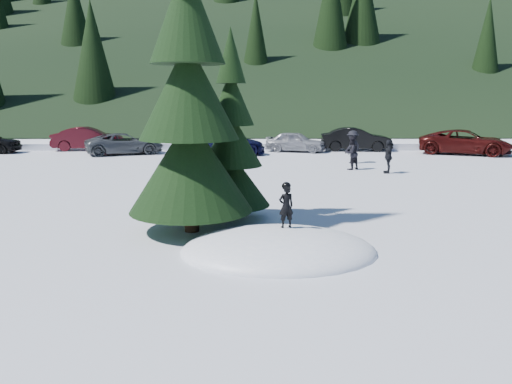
{
  "coord_description": "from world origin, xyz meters",
  "views": [
    {
      "loc": [
        -0.56,
        -10.93,
        3.47
      ],
      "look_at": [
        -0.51,
        1.53,
        1.1
      ],
      "focal_mm": 35.0,
      "sensor_mm": 36.0,
      "label": 1
    }
  ],
  "objects_px": {
    "car_4": "(296,142)",
    "car_5": "(356,139)",
    "adult_0": "(351,153)",
    "car_1": "(89,139)",
    "adult_2": "(352,147)",
    "spruce_short": "(231,146)",
    "adult_1": "(388,157)",
    "car_6": "(465,142)",
    "car_3": "(222,143)",
    "child_skier": "(286,206)",
    "car_2": "(125,144)",
    "spruce_tall": "(189,103)"
  },
  "relations": [
    {
      "from": "car_1",
      "to": "adult_0",
      "type": "bearing_deg",
      "value": -128.41
    },
    {
      "from": "car_2",
      "to": "car_6",
      "type": "distance_m",
      "value": 21.03
    },
    {
      "from": "car_1",
      "to": "car_3",
      "type": "xyz_separation_m",
      "value": [
        9.06,
        -3.07,
        -0.01
      ]
    },
    {
      "from": "car_1",
      "to": "car_5",
      "type": "height_order",
      "value": "car_1"
    },
    {
      "from": "car_1",
      "to": "car_5",
      "type": "relative_size",
      "value": 1.01
    },
    {
      "from": "car_3",
      "to": "car_1",
      "type": "bearing_deg",
      "value": 60.58
    },
    {
      "from": "child_skier",
      "to": "car_2",
      "type": "distance_m",
      "value": 21.38
    },
    {
      "from": "child_skier",
      "to": "car_6",
      "type": "bearing_deg",
      "value": -140.74
    },
    {
      "from": "car_5",
      "to": "spruce_short",
      "type": "bearing_deg",
      "value": 163.11
    },
    {
      "from": "adult_2",
      "to": "car_2",
      "type": "distance_m",
      "value": 13.92
    },
    {
      "from": "child_skier",
      "to": "spruce_short",
      "type": "bearing_deg",
      "value": -82.21
    },
    {
      "from": "car_3",
      "to": "adult_1",
      "type": "bearing_deg",
      "value": -142.56
    },
    {
      "from": "adult_2",
      "to": "car_5",
      "type": "distance_m",
      "value": 6.4
    },
    {
      "from": "car_6",
      "to": "adult_2",
      "type": "bearing_deg",
      "value": 141.81
    },
    {
      "from": "car_4",
      "to": "car_6",
      "type": "xyz_separation_m",
      "value": [
        10.35,
        -1.51,
        0.1
      ]
    },
    {
      "from": "car_1",
      "to": "car_3",
      "type": "distance_m",
      "value": 9.57
    },
    {
      "from": "adult_1",
      "to": "car_6",
      "type": "bearing_deg",
      "value": 151.36
    },
    {
      "from": "spruce_short",
      "to": "car_3",
      "type": "bearing_deg",
      "value": 94.62
    },
    {
      "from": "car_3",
      "to": "car_5",
      "type": "distance_m",
      "value": 9.05
    },
    {
      "from": "child_skier",
      "to": "adult_0",
      "type": "xyz_separation_m",
      "value": [
        3.99,
        12.79,
        -0.17
      ]
    },
    {
      "from": "car_1",
      "to": "car_3",
      "type": "relative_size",
      "value": 0.89
    },
    {
      "from": "car_5",
      "to": "adult_0",
      "type": "bearing_deg",
      "value": 171.78
    },
    {
      "from": "spruce_tall",
      "to": "car_3",
      "type": "xyz_separation_m",
      "value": [
        -0.3,
        17.47,
        -2.56
      ]
    },
    {
      "from": "car_3",
      "to": "spruce_short",
      "type": "bearing_deg",
      "value": 173.89
    },
    {
      "from": "adult_0",
      "to": "car_6",
      "type": "xyz_separation_m",
      "value": [
        8.31,
        6.58,
        -0.06
      ]
    },
    {
      "from": "car_6",
      "to": "adult_0",
      "type": "bearing_deg",
      "value": 152.43
    },
    {
      "from": "spruce_tall",
      "to": "adult_1",
      "type": "distance_m",
      "value": 13.1
    },
    {
      "from": "adult_1",
      "to": "car_5",
      "type": "relative_size",
      "value": 0.34
    },
    {
      "from": "spruce_tall",
      "to": "car_4",
      "type": "relative_size",
      "value": 2.24
    },
    {
      "from": "adult_0",
      "to": "spruce_tall",
      "type": "bearing_deg",
      "value": 25.14
    },
    {
      "from": "spruce_short",
      "to": "adult_0",
      "type": "bearing_deg",
      "value": 61.65
    },
    {
      "from": "adult_1",
      "to": "adult_2",
      "type": "relative_size",
      "value": 0.9
    },
    {
      "from": "spruce_tall",
      "to": "car_6",
      "type": "relative_size",
      "value": 1.58
    },
    {
      "from": "adult_2",
      "to": "car_1",
      "type": "distance_m",
      "value": 17.59
    },
    {
      "from": "adult_2",
      "to": "spruce_tall",
      "type": "bearing_deg",
      "value": 21.01
    },
    {
      "from": "spruce_short",
      "to": "car_4",
      "type": "height_order",
      "value": "spruce_short"
    },
    {
      "from": "spruce_short",
      "to": "adult_2",
      "type": "xyz_separation_m",
      "value": [
        5.91,
        12.45,
        -1.23
      ]
    },
    {
      "from": "car_2",
      "to": "car_5",
      "type": "xyz_separation_m",
      "value": [
        14.71,
        2.01,
        0.1
      ]
    },
    {
      "from": "spruce_short",
      "to": "car_1",
      "type": "bearing_deg",
      "value": 118.44
    },
    {
      "from": "adult_2",
      "to": "car_5",
      "type": "height_order",
      "value": "adult_2"
    },
    {
      "from": "adult_0",
      "to": "car_2",
      "type": "relative_size",
      "value": 0.35
    },
    {
      "from": "adult_0",
      "to": "car_1",
      "type": "height_order",
      "value": "adult_0"
    },
    {
      "from": "child_skier",
      "to": "car_2",
      "type": "relative_size",
      "value": 0.21
    },
    {
      "from": "spruce_short",
      "to": "car_2",
      "type": "relative_size",
      "value": 1.14
    },
    {
      "from": "spruce_short",
      "to": "adult_1",
      "type": "relative_size",
      "value": 3.45
    },
    {
      "from": "adult_2",
      "to": "car_1",
      "type": "xyz_separation_m",
      "value": [
        -16.27,
        6.68,
        -0.1
      ]
    },
    {
      "from": "car_2",
      "to": "car_6",
      "type": "bearing_deg",
      "value": -112.17
    },
    {
      "from": "spruce_short",
      "to": "child_skier",
      "type": "bearing_deg",
      "value": -63.89
    },
    {
      "from": "car_4",
      "to": "car_5",
      "type": "bearing_deg",
      "value": -63.93
    },
    {
      "from": "car_3",
      "to": "car_4",
      "type": "relative_size",
      "value": 1.36
    }
  ]
}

